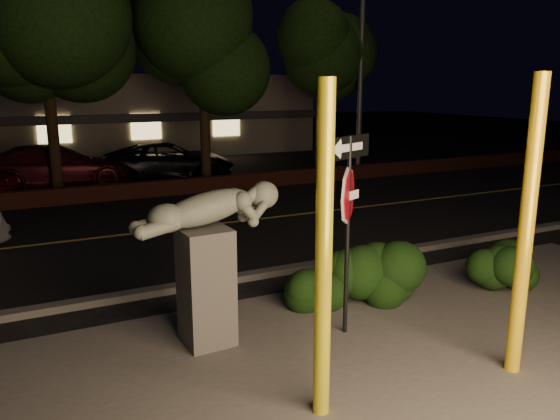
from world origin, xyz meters
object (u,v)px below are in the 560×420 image
object	(u,v)px
sculpture	(208,249)
parked_car_darkred	(56,166)
parked_car_dark	(169,161)
yellow_pole_left	(324,257)
signpost	(349,196)
streetlight	(359,4)
yellow_pole_right	(526,230)

from	to	relation	value
sculpture	parked_car_darkred	distance (m)	13.67
parked_car_dark	sculpture	bearing A→B (deg)	-177.58
yellow_pole_left	parked_car_dark	distance (m)	16.02
signpost	streetlight	world-z (taller)	streetlight
signpost	streetlight	bearing A→B (deg)	31.64
yellow_pole_left	parked_car_dark	bearing A→B (deg)	80.82
parked_car_dark	yellow_pole_right	bearing A→B (deg)	-164.65
yellow_pole_right	signpost	world-z (taller)	yellow_pole_right
sculpture	streetlight	world-z (taller)	streetlight
streetlight	parked_car_dark	size ratio (longest dim) A/B	2.19
signpost	streetlight	distance (m)	14.80
sculpture	parked_car_darkred	world-z (taller)	sculpture
parked_car_darkred	yellow_pole_left	bearing A→B (deg)	-171.30
parked_car_darkred	yellow_pole_right	bearing A→B (deg)	-162.34
sculpture	parked_car_darkred	size ratio (longest dim) A/B	0.43
yellow_pole_left	streetlight	world-z (taller)	streetlight
signpost	parked_car_darkred	distance (m)	14.52
sculpture	parked_car_dark	world-z (taller)	sculpture
yellow_pole_left	streetlight	distance (m)	16.80
yellow_pole_right	sculpture	world-z (taller)	yellow_pole_right
streetlight	parked_car_darkred	bearing A→B (deg)	145.96
yellow_pole_left	streetlight	bearing A→B (deg)	54.99
yellow_pole_right	parked_car_darkred	bearing A→B (deg)	104.14
yellow_pole_right	parked_car_darkred	size ratio (longest dim) A/B	0.72
signpost	streetlight	size ratio (longest dim) A/B	0.26
yellow_pole_right	parked_car_dark	world-z (taller)	yellow_pole_right
yellow_pole_right	signpost	distance (m)	2.25
signpost	parked_car_dark	world-z (taller)	signpost
yellow_pole_left	signpost	xyz separation A→B (m)	(1.31, 1.55, 0.23)
yellow_pole_left	parked_car_dark	xyz separation A→B (m)	(2.55, 15.77, -1.11)
yellow_pole_right	streetlight	xyz separation A→B (m)	(6.66, 13.51, 4.58)
streetlight	yellow_pole_left	bearing A→B (deg)	-145.82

